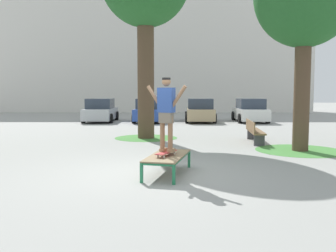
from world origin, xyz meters
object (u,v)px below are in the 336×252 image
Objects in this scene: skater at (166,109)px; car_blue at (150,111)px; car_tan at (200,111)px; car_white at (250,111)px; car_silver at (101,111)px; skateboard at (166,152)px; park_bench at (254,131)px; skate_box at (168,157)px.

skater reaches higher than car_blue.
car_tan is (3.23, 0.07, 0.00)m from car_blue.
car_blue is at bearing -179.53° from car_white.
skater is 0.40× the size of car_silver.
skateboard is 0.99m from skater.
car_blue is 1.77× the size of park_bench.
car_blue is (3.23, -0.13, 0.00)m from car_silver.
skateboard is (-0.03, -0.12, 0.12)m from skate_box.
skater is at bearing -74.27° from car_silver.
car_silver is (-4.49, 15.73, 0.28)m from skate_box.
skate_box is 0.48× the size of car_silver.
skater is 16.49m from car_silver.
car_blue is 3.23m from car_tan.
car_silver reaches higher than skateboard.
car_white is (6.47, 0.05, 0.00)m from car_blue.
car_blue is at bearing -2.34° from car_silver.
car_white is at bearing 78.98° from park_bench.
skater is (-0.03, -0.12, 1.12)m from skate_box.
car_silver is 6.46m from car_tan.
skate_box is 2.49× the size of skateboard.
skater is 15.93m from car_tan.
skate_box is 0.17m from skateboard.
skateboard is at bearing -108.35° from car_white.
park_bench is (3.26, 5.66, 0.03)m from skate_box.
skate_box is 1.12m from skater.
car_white is at bearing -0.47° from car_silver.
skateboard is at bearing -74.27° from car_silver.
car_tan is (2.00, 15.79, 0.15)m from skateboard.
car_tan is at bearing 82.83° from skate_box.
skateboard is at bearing -85.51° from car_blue.
car_silver is at bearing 105.73° from skateboard.
car_white is at bearing 71.65° from skateboard.
skater is at bearing -97.21° from car_tan.
park_bench is (-1.95, -9.99, -0.24)m from car_white.
skate_box is 16.50m from car_white.
car_blue reaches higher than skate_box.
skate_box is at bearing 77.34° from skateboard.
car_tan is (1.97, 15.67, 0.28)m from skate_box.
skateboard is 0.48× the size of skater.
car_blue is at bearing 94.49° from skater.
car_white is at bearing 0.47° from car_blue.
park_bench is (7.75, -10.07, -0.24)m from car_silver.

